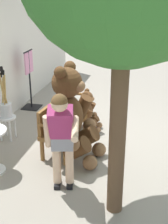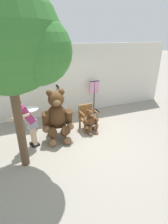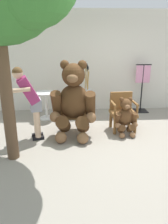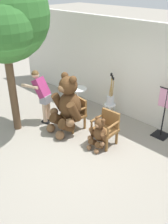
# 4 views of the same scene
# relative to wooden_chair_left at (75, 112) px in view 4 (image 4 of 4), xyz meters

# --- Properties ---
(ground_plane) EXTENTS (60.00, 60.00, 0.00)m
(ground_plane) POSITION_rel_wooden_chair_left_xyz_m (0.55, -0.76, -0.46)
(ground_plane) COLOR gray
(back_wall) EXTENTS (10.00, 0.16, 2.80)m
(back_wall) POSITION_rel_wooden_chair_left_xyz_m (0.55, 1.64, 0.94)
(back_wall) COLOR silver
(back_wall) RESTS_ON ground
(wooden_chair_left) EXTENTS (0.62, 0.58, 0.86)m
(wooden_chair_left) POSITION_rel_wooden_chair_left_xyz_m (0.00, 0.00, 0.00)
(wooden_chair_left) COLOR brown
(wooden_chair_left) RESTS_ON ground
(wooden_chair_right) EXTENTS (0.59, 0.55, 0.86)m
(wooden_chair_right) POSITION_rel_wooden_chair_left_xyz_m (1.11, 0.00, 0.00)
(wooden_chair_right) COLOR brown
(wooden_chair_right) RESTS_ON ground
(teddy_bear_large) EXTENTS (0.99, 0.97, 1.63)m
(teddy_bear_large) POSITION_rel_wooden_chair_left_xyz_m (-0.02, -0.27, 0.33)
(teddy_bear_large) COLOR #4C3019
(teddy_bear_large) RESTS_ON ground
(teddy_bear_small) EXTENTS (0.51, 0.49, 0.84)m
(teddy_bear_small) POSITION_rel_wooden_chair_left_xyz_m (1.12, -0.29, -0.05)
(teddy_bear_small) COLOR brown
(teddy_bear_small) RESTS_ON ground
(person_visitor) EXTENTS (0.75, 0.60, 1.53)m
(person_visitor) POSITION_rel_wooden_chair_left_xyz_m (-0.91, -0.41, 0.45)
(person_visitor) COLOR black
(person_visitor) RESTS_ON ground
(white_stool) EXTENTS (0.34, 0.34, 0.46)m
(white_stool) POSITION_rel_wooden_chair_left_xyz_m (0.35, 1.08, -0.11)
(white_stool) COLOR silver
(white_stool) RESTS_ON ground
(brush_bucket) EXTENTS (0.22, 0.22, 0.96)m
(brush_bucket) POSITION_rel_wooden_chair_left_xyz_m (0.36, 1.08, 0.21)
(brush_bucket) COLOR silver
(brush_bucket) RESTS_ON white_stool
(round_side_table) EXTENTS (0.56, 0.56, 0.72)m
(round_side_table) POSITION_rel_wooden_chair_left_xyz_m (-0.73, 0.81, -0.01)
(round_side_table) COLOR white
(round_side_table) RESTS_ON ground
(patio_tree) EXTENTS (2.33, 2.22, 4.14)m
(patio_tree) POSITION_rel_wooden_chair_left_xyz_m (-1.02, -1.24, 2.51)
(patio_tree) COLOR brown
(patio_tree) RESTS_ON ground
(clothing_display_stand) EXTENTS (0.44, 0.40, 1.36)m
(clothing_display_stand) POSITION_rel_wooden_chair_left_xyz_m (1.95, 1.29, 0.26)
(clothing_display_stand) COLOR black
(clothing_display_stand) RESTS_ON ground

